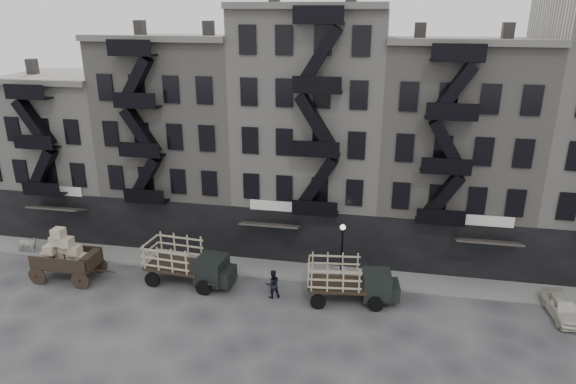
% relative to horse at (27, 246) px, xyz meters
% --- Properties ---
extents(ground, '(140.00, 140.00, 0.00)m').
position_rel_horse_xyz_m(ground, '(19.90, -2.60, -0.73)').
color(ground, '#38383A').
rests_on(ground, ground).
extents(sidewalk, '(55.00, 2.50, 0.15)m').
position_rel_horse_xyz_m(sidewalk, '(19.90, 1.15, -0.66)').
color(sidewalk, slate).
rests_on(sidewalk, ground).
extents(building_west, '(10.00, 11.35, 13.20)m').
position_rel_horse_xyz_m(building_west, '(-0.10, 7.23, 5.27)').
color(building_west, '#A29E95').
rests_on(building_west, ground).
extents(building_midwest, '(10.00, 11.35, 16.20)m').
position_rel_horse_xyz_m(building_midwest, '(9.90, 7.23, 6.77)').
color(building_midwest, gray).
rests_on(building_midwest, ground).
extents(building_center, '(10.00, 11.35, 18.20)m').
position_rel_horse_xyz_m(building_center, '(19.90, 7.22, 7.77)').
color(building_center, '#A29E95').
rests_on(building_center, ground).
extents(building_mideast, '(10.00, 11.35, 16.20)m').
position_rel_horse_xyz_m(building_mideast, '(29.90, 7.23, 6.77)').
color(building_mideast, gray).
rests_on(building_mideast, ground).
extents(lamp_post, '(0.36, 0.36, 4.28)m').
position_rel_horse_xyz_m(lamp_post, '(22.90, 0.00, 2.05)').
color(lamp_post, black).
rests_on(lamp_post, ground).
extents(horse, '(1.82, 1.01, 1.46)m').
position_rel_horse_xyz_m(horse, '(0.00, 0.00, 0.00)').
color(horse, beige).
rests_on(horse, ground).
extents(wagon, '(4.34, 2.37, 3.65)m').
position_rel_horse_xyz_m(wagon, '(4.89, -2.60, 1.36)').
color(wagon, black).
rests_on(wagon, ground).
extents(stake_truck_west, '(5.96, 2.85, 2.90)m').
position_rel_horse_xyz_m(stake_truck_west, '(13.05, -1.62, 0.93)').
color(stake_truck_west, black).
rests_on(stake_truck_west, ground).
extents(stake_truck_east, '(5.67, 2.78, 2.75)m').
position_rel_horse_xyz_m(stake_truck_east, '(23.62, -1.83, 0.84)').
color(stake_truck_east, black).
rests_on(stake_truck_east, ground).
extents(car_east, '(1.84, 3.85, 1.27)m').
position_rel_horse_xyz_m(car_east, '(35.97, -1.21, -0.10)').
color(car_east, beige).
rests_on(car_east, ground).
extents(pedestrian_west, '(0.86, 0.71, 2.02)m').
position_rel_horse_xyz_m(pedestrian_west, '(3.41, -0.74, 0.28)').
color(pedestrian_west, black).
rests_on(pedestrian_west, ground).
extents(pedestrian_mid, '(1.12, 1.02, 1.87)m').
position_rel_horse_xyz_m(pedestrian_mid, '(18.88, -2.33, 0.20)').
color(pedestrian_mid, black).
rests_on(pedestrian_mid, ground).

